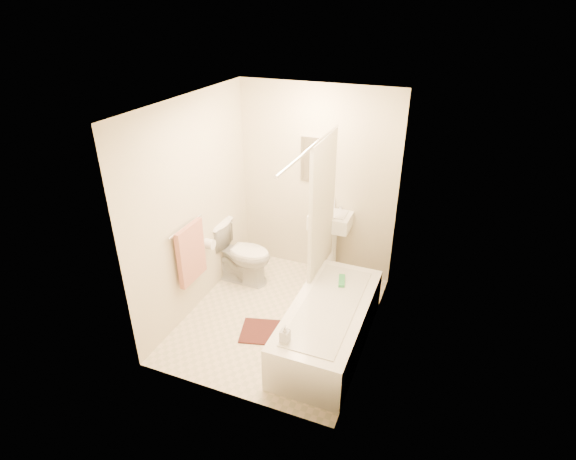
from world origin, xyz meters
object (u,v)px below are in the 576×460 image
at_px(bath_mat, 266,332).
at_px(soap_bottle, 285,334).
at_px(sink, 330,242).
at_px(toilet, 241,253).
at_px(bathtub, 329,325).

distance_m(bath_mat, soap_bottle, 0.90).
bearing_deg(sink, soap_bottle, -86.26).
distance_m(toilet, bathtub, 1.58).
relative_size(sink, soap_bottle, 5.50).
xyz_separation_m(toilet, sink, (1.00, 0.51, 0.10)).
relative_size(toilet, bathtub, 0.46).
relative_size(bath_mat, soap_bottle, 3.07).
xyz_separation_m(toilet, soap_bottle, (1.16, -1.40, 0.18)).
height_order(toilet, soap_bottle, toilet).
distance_m(sink, bathtub, 1.34).
xyz_separation_m(sink, soap_bottle, (0.16, -1.91, 0.08)).
distance_m(sink, soap_bottle, 1.92).
distance_m(toilet, sink, 1.13).
relative_size(bathtub, bath_mat, 3.10).
distance_m(toilet, bath_mat, 1.17).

